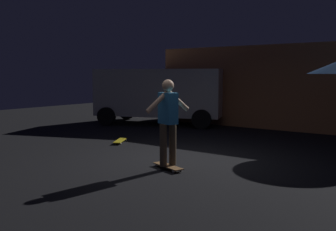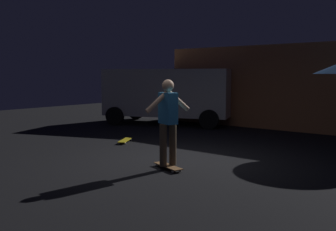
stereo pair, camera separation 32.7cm
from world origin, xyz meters
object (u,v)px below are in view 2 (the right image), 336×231
object	(u,v)px
parked_van	(169,93)
skateboard_ridden	(168,166)
skateboard_spare	(125,140)
skater	(168,116)

from	to	relation	value
parked_van	skateboard_ridden	bearing A→B (deg)	-51.47
skateboard_ridden	skateboard_spare	world-z (taller)	same
skateboard_spare	skater	size ratio (longest dim) A/B	0.47
skateboard_ridden	skateboard_spare	bearing A→B (deg)	150.19
skater	parked_van	bearing A→B (deg)	128.53
parked_van	skateboard_ridden	size ratio (longest dim) A/B	6.20
parked_van	skater	size ratio (longest dim) A/B	2.98
skater	skateboard_spare	bearing A→B (deg)	150.19
parked_van	skateboard_spare	distance (m)	4.31
skateboard_ridden	skater	distance (m)	0.98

